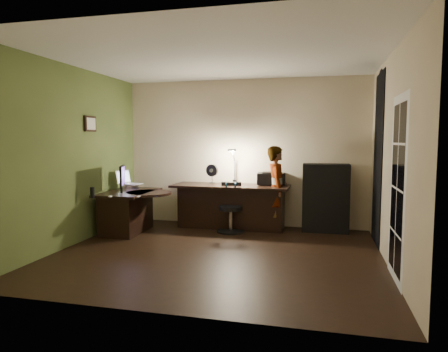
% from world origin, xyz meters
% --- Properties ---
extents(floor, '(4.50, 4.00, 0.01)m').
position_xyz_m(floor, '(0.00, 0.00, -0.01)').
color(floor, black).
rests_on(floor, ground).
extents(ceiling, '(4.50, 4.00, 0.01)m').
position_xyz_m(ceiling, '(0.00, 0.00, 2.71)').
color(ceiling, silver).
rests_on(ceiling, floor).
extents(wall_back, '(4.50, 0.01, 2.70)m').
position_xyz_m(wall_back, '(0.00, 2.00, 1.35)').
color(wall_back, beige).
rests_on(wall_back, floor).
extents(wall_front, '(4.50, 0.01, 2.70)m').
position_xyz_m(wall_front, '(0.00, -2.00, 1.35)').
color(wall_front, beige).
rests_on(wall_front, floor).
extents(wall_left, '(0.01, 4.00, 2.70)m').
position_xyz_m(wall_left, '(-2.25, 0.00, 1.35)').
color(wall_left, beige).
rests_on(wall_left, floor).
extents(wall_right, '(0.01, 4.00, 2.70)m').
position_xyz_m(wall_right, '(2.25, 0.00, 1.35)').
color(wall_right, beige).
rests_on(wall_right, floor).
extents(green_wall_overlay, '(0.00, 4.00, 2.70)m').
position_xyz_m(green_wall_overlay, '(-2.24, 0.00, 1.35)').
color(green_wall_overlay, '#4F622E').
rests_on(green_wall_overlay, floor).
extents(arched_doorway, '(0.01, 0.90, 2.60)m').
position_xyz_m(arched_doorway, '(2.24, 1.15, 1.30)').
color(arched_doorway, black).
rests_on(arched_doorway, floor).
extents(french_door, '(0.02, 0.92, 2.10)m').
position_xyz_m(french_door, '(2.24, -0.55, 1.05)').
color(french_door, white).
rests_on(french_door, floor).
extents(framed_picture, '(0.04, 0.30, 0.25)m').
position_xyz_m(framed_picture, '(-2.22, 0.45, 1.85)').
color(framed_picture, black).
rests_on(framed_picture, wall_left).
extents(desk_left, '(0.80, 1.26, 0.71)m').
position_xyz_m(desk_left, '(-1.80, 0.90, 0.36)').
color(desk_left, black).
rests_on(desk_left, floor).
extents(desk_right, '(2.11, 0.77, 0.79)m').
position_xyz_m(desk_right, '(-0.17, 1.63, 0.39)').
color(desk_right, black).
rests_on(desk_right, floor).
extents(cabinet, '(0.80, 0.41, 1.18)m').
position_xyz_m(cabinet, '(1.49, 1.78, 0.59)').
color(cabinet, black).
rests_on(cabinet, floor).
extents(laptop_stand, '(0.31, 0.29, 0.10)m').
position_xyz_m(laptop_stand, '(-1.89, 1.20, 0.75)').
color(laptop_stand, silver).
rests_on(laptop_stand, desk_left).
extents(laptop, '(0.43, 0.41, 0.24)m').
position_xyz_m(laptop, '(-1.89, 1.20, 0.92)').
color(laptop, silver).
rests_on(laptop, laptop_stand).
extents(monitor, '(0.30, 0.53, 0.35)m').
position_xyz_m(monitor, '(-1.82, 0.69, 0.87)').
color(monitor, black).
rests_on(monitor, desk_left).
extents(mouse, '(0.08, 0.10, 0.03)m').
position_xyz_m(mouse, '(-1.79, 0.27, 0.71)').
color(mouse, silver).
rests_on(mouse, desk_left).
extents(phone, '(0.07, 0.12, 0.01)m').
position_xyz_m(phone, '(-1.58, 0.59, 0.70)').
color(phone, black).
rests_on(phone, desk_left).
extents(pen, '(0.11, 0.11, 0.01)m').
position_xyz_m(pen, '(-1.14, 0.53, 0.70)').
color(pen, black).
rests_on(pen, desk_left).
extents(speaker, '(0.07, 0.07, 0.17)m').
position_xyz_m(speaker, '(-2.05, 0.19, 0.78)').
color(speaker, black).
rests_on(speaker, desk_left).
extents(notepad, '(0.20, 0.25, 0.01)m').
position_xyz_m(notepad, '(-1.47, 0.48, 0.70)').
color(notepad, silver).
rests_on(notepad, desk_left).
extents(desk_fan, '(0.24, 0.16, 0.34)m').
position_xyz_m(desk_fan, '(-0.53, 1.70, 0.98)').
color(desk_fan, black).
rests_on(desk_fan, desk_right).
extents(headphones, '(0.21, 0.13, 0.09)m').
position_xyz_m(headphones, '(-0.06, 1.14, 0.85)').
color(headphones, '#0F538F').
rests_on(headphones, desk_right).
extents(printer, '(0.51, 0.41, 0.22)m').
position_xyz_m(printer, '(0.54, 1.80, 0.91)').
color(printer, black).
rests_on(printer, desk_right).
extents(desk_lamp, '(0.24, 0.34, 0.67)m').
position_xyz_m(desk_lamp, '(-0.14, 1.83, 1.14)').
color(desk_lamp, black).
rests_on(desk_lamp, desk_right).
extents(office_chair, '(0.55, 0.55, 0.85)m').
position_xyz_m(office_chair, '(-0.10, 1.33, 0.43)').
color(office_chair, black).
rests_on(office_chair, floor).
extents(person, '(0.44, 0.58, 1.49)m').
position_xyz_m(person, '(0.66, 1.62, 0.74)').
color(person, '#D8A88C').
rests_on(person, floor).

